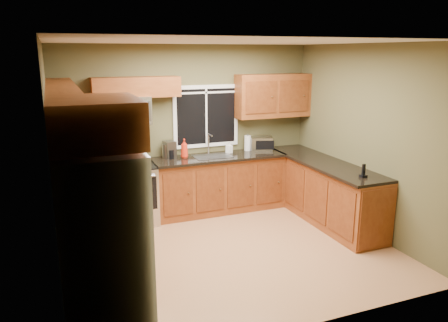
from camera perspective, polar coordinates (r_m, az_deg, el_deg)
floor at (r=5.95m, az=0.81°, el=-11.62°), size 4.20×4.20×0.00m
ceiling at (r=5.37m, az=0.91°, el=15.34°), size 4.20×4.20×0.00m
back_wall at (r=7.17m, az=-4.65°, el=4.14°), size 4.20×0.00×4.20m
front_wall at (r=3.96m, az=10.86°, el=-4.31°), size 4.20×0.00×4.20m
left_wall at (r=5.11m, az=-21.48°, el=-0.87°), size 0.00×3.60×3.60m
right_wall at (r=6.58m, az=18.03°, el=2.60°), size 0.00×3.60×3.60m
window at (r=7.21m, az=-2.35°, el=5.87°), size 1.12×0.03×1.02m
base_cabinets_left at (r=5.84m, az=-17.78°, el=-8.03°), size 0.60×2.65×0.90m
countertop_left at (r=5.69m, az=-17.88°, el=-3.61°), size 0.65×2.65×0.04m
base_cabinets_back at (r=7.23m, az=-0.66°, el=-3.06°), size 2.17×0.60×0.90m
countertop_back at (r=7.09m, az=-0.60°, el=0.52°), size 2.17×0.65×0.04m
base_cabinets_peninsula at (r=7.04m, az=12.80°, el=-3.90°), size 0.60×2.52×0.90m
countertop_peninsula at (r=6.91m, az=12.80°, el=-0.19°), size 0.65×2.50×0.04m
upper_cabinets_left at (r=5.48m, az=-20.29°, el=5.64°), size 0.33×2.65×0.72m
upper_cabinets_back_left at (r=6.72m, az=-11.39°, el=9.44°), size 1.30×0.33×0.30m
upper_cabinets_back_right at (r=7.50m, az=6.42°, el=8.47°), size 1.30×0.33×0.72m
upper_cabinet_over_fridge at (r=3.71m, az=-16.61°, el=4.93°), size 0.72×0.90×0.38m
refrigerator at (r=4.04m, az=-15.46°, el=-11.08°), size 0.74×0.90×1.80m
range at (r=6.84m, az=-12.14°, el=-4.24°), size 0.76×0.69×0.94m
microwave at (r=6.69m, az=-12.90°, el=6.41°), size 0.76×0.41×0.42m
sink at (r=7.06m, az=-1.53°, el=0.73°), size 0.60×0.42×0.36m
toaster_oven at (r=7.51m, az=4.89°, el=2.29°), size 0.43×0.38×0.23m
coffee_maker at (r=6.97m, az=-7.11°, el=1.42°), size 0.20×0.24×0.27m
kettle at (r=6.98m, az=-7.46°, el=1.42°), size 0.20×0.20×0.28m
paper_towel_roll at (r=7.46m, az=3.10°, el=2.37°), size 0.14×0.14×0.28m
soap_bottle_a at (r=6.95m, az=-5.20°, el=1.65°), size 0.13×0.13×0.31m
soap_bottle_b at (r=7.26m, az=0.68°, el=1.79°), size 0.11×0.11×0.19m
soap_bottle_c at (r=7.00m, az=-5.22°, el=1.08°), size 0.13×0.13×0.15m
cordless_phone at (r=6.16m, az=17.74°, el=-1.54°), size 0.09×0.09×0.18m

